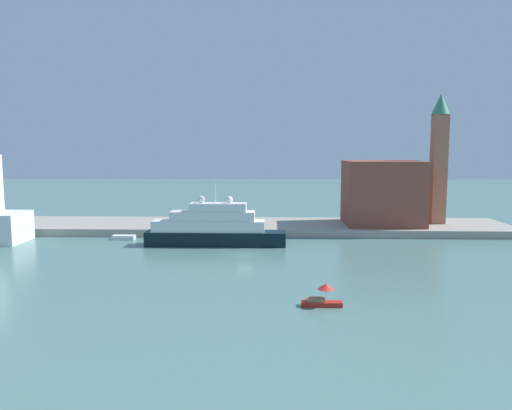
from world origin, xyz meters
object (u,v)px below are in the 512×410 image
Objects in this scene: harbor_building at (383,193)px; person_figure at (204,221)px; bell_tower at (439,154)px; parked_car at (188,223)px; work_barge at (124,237)px; small_motorboat at (322,296)px; large_yacht at (214,229)px; mooring_bollard at (259,228)px.

harbor_building reaches higher than person_figure.
bell_tower is 6.80× the size of parked_car.
parked_car is at bearing -175.55° from harbor_building.
work_barge is at bearing -168.74° from bell_tower.
small_motorboat is at bearing -109.11° from harbor_building.
large_yacht is at bearing -75.22° from person_figure.
harbor_building is at bearing 4.33° from person_figure.
work_barge is at bearing -144.66° from parked_car.
parked_car reaches higher than work_barge.
person_figure is (-3.62, 13.73, -0.72)m from large_yacht.
person_figure is at bearing -175.67° from harbor_building.
small_motorboat is 1.14× the size of parked_car.
large_yacht is 38.50m from harbor_building.
large_yacht reaches higher than parked_car.
person_figure is (3.30, 0.34, 0.26)m from parked_car.
work_barge is 1.06× the size of parked_car.
person_figure reaches higher than mooring_bollard.
harbor_building is at bearing 25.81° from large_yacht.
bell_tower is 34.89× the size of mooring_bollard.
bell_tower is 55.50m from parked_car.
large_yacht is 14.35× the size of person_figure.
work_barge is 54.43m from harbor_building.
bell_tower is (29.95, 53.06, 15.45)m from small_motorboat.
small_motorboat reaches higher than mooring_bollard.
bell_tower is at bearing 5.16° from parked_car.
parked_car is at bearing 162.11° from mooring_bollard.
large_yacht is at bearing -62.69° from parked_car.
mooring_bollard is (26.41, 3.24, 1.56)m from work_barge.
harbor_building reaches higher than mooring_bollard.
bell_tower reaches higher than person_figure.
work_barge is (-34.82, 40.16, -0.73)m from small_motorboat.
large_yacht is at bearing -154.19° from harbor_building.
mooring_bollard is at bearing -162.93° from harbor_building.
mooring_bollard is at bearing -165.86° from bell_tower.
harbor_building is (34.34, 16.60, 5.22)m from large_yacht.
small_motorboat is 0.29× the size of harbor_building.
small_motorboat is 53.64m from parked_car.
harbor_building is 14.74m from bell_tower.
bell_tower reaches higher than parked_car.
work_barge is 2.41× the size of person_figure.
work_barge is at bearing 163.84° from large_yacht.
work_barge is 14.08m from parked_car.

